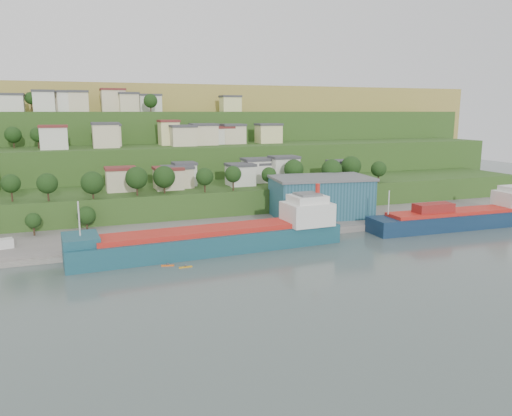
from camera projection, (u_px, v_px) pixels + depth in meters
name	position (u px, v px, depth m)	size (l,w,h in m)	color
ground	(243.00, 260.00, 119.77)	(500.00, 500.00, 0.00)	#465651
quay	(275.00, 228.00, 152.37)	(220.00, 26.00, 4.00)	slate
pebble_beach	(0.00, 258.00, 121.20)	(40.00, 18.00, 2.40)	slate
hillside	(144.00, 176.00, 274.93)	(360.00, 211.51, 96.00)	#284719
cargo_ship_near	(219.00, 240.00, 127.06)	(70.59, 14.81, 18.01)	#164353
cargo_ship_far	(465.00, 219.00, 153.67)	(59.91, 11.83, 16.20)	#0E233D
warehouse	(321.00, 196.00, 159.28)	(33.12, 22.70, 12.80)	#1C4856
dinghy	(35.00, 254.00, 118.86)	(3.53, 1.32, 0.71)	silver
kayak_orange	(168.00, 265.00, 115.10)	(2.98, 1.16, 0.74)	orange
kayak_yellow	(186.00, 267.00, 113.96)	(3.11, 0.65, 0.77)	#C38917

